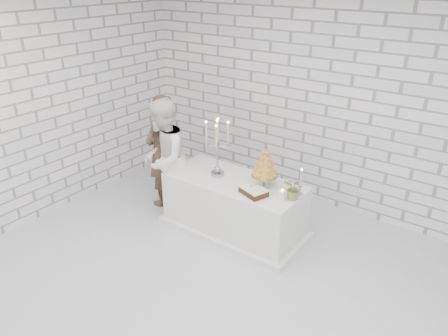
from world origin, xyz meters
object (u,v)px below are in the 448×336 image
(candelabra, at_px, (217,148))
(bride, at_px, (163,159))
(croquembouche, at_px, (265,168))
(groom, at_px, (162,151))
(cake_table, at_px, (234,206))

(candelabra, bearing_deg, bride, -168.40)
(candelabra, distance_m, croquembouche, 0.68)
(groom, bearing_deg, candelabra, 82.20)
(bride, xyz_separation_m, candelabra, (0.80, 0.16, 0.29))
(croquembouche, bearing_deg, bride, -170.36)
(groom, bearing_deg, cake_table, 83.42)
(cake_table, distance_m, bride, 1.17)
(candelabra, bearing_deg, croquembouche, 7.23)
(groom, bearing_deg, croquembouche, 86.09)
(bride, bearing_deg, cake_table, 71.69)
(candelabra, bearing_deg, cake_table, 3.35)
(cake_table, relative_size, croquembouche, 3.47)
(bride, distance_m, croquembouche, 1.49)
(bride, xyz_separation_m, croquembouche, (1.46, 0.25, 0.17))
(bride, bearing_deg, croquembouche, 71.72)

